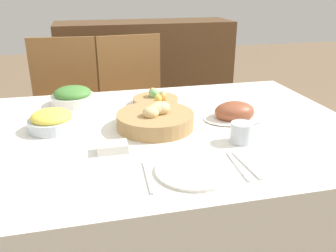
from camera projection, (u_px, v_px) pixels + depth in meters
name	position (u px, v px, depth m)	size (l,w,h in m)	color
dining_table	(168.00, 202.00, 1.61)	(1.59, 1.15, 0.74)	silver
chair_far_center	(135.00, 107.00, 2.36)	(0.46, 0.46, 0.98)	olive
chair_far_left	(66.00, 113.00, 2.27)	(0.46, 0.46, 0.98)	olive
sideboard	(146.00, 78.00, 3.19)	(1.50, 0.44, 0.98)	brown
bread_basket	(155.00, 119.00, 1.45)	(0.32, 0.32, 0.11)	#AD8451
egg_basket	(156.00, 100.00, 1.73)	(0.22, 0.22, 0.08)	#AD8451
ham_platter	(234.00, 113.00, 1.55)	(0.27, 0.19, 0.09)	silver
pineapple_bowl	(52.00, 121.00, 1.43)	(0.19, 0.19, 0.08)	silver
green_salad_bowl	(73.00, 96.00, 1.73)	(0.21, 0.21, 0.09)	silver
dinner_plate	(194.00, 171.00, 1.12)	(0.25, 0.25, 0.01)	silver
fork	(148.00, 177.00, 1.09)	(0.02, 0.20, 0.00)	silver
knife	(237.00, 166.00, 1.15)	(0.02, 0.20, 0.00)	silver
spoon	(246.00, 165.00, 1.16)	(0.02, 0.20, 0.00)	silver
drinking_cup	(241.00, 133.00, 1.32)	(0.08, 0.08, 0.08)	silver
butter_dish	(112.00, 147.00, 1.25)	(0.11, 0.07, 0.03)	silver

